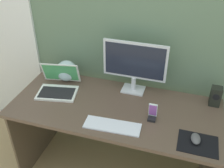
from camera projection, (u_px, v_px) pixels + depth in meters
The scene contains 10 objects.
wall_back at pixel (131, 23), 2.06m from camera, with size 6.00×0.04×2.50m, color #5F785D.
desk at pixel (114, 122), 2.07m from camera, with size 1.57×0.68×0.75m.
monitor at pixel (135, 64), 2.04m from camera, with size 0.50×0.14×0.42m.
speaker_right at pixel (215, 96), 1.97m from camera, with size 0.08×0.08×0.15m.
laptop at pixel (58, 86), 2.15m from camera, with size 0.36×0.34×0.21m.
fishbowl at pixel (67, 71), 2.27m from camera, with size 0.18×0.18×0.18m, color silver.
keyboard_external at pixel (112, 126), 1.81m from camera, with size 0.39×0.13×0.01m, color white.
mousepad at pixel (198, 144), 1.67m from camera, with size 0.25×0.20×0.00m, color black.
mouse at pixel (196, 139), 1.68m from camera, with size 0.06×0.10×0.04m, color #514F51.
phone_in_dock at pixel (152, 114), 1.84m from camera, with size 0.06×0.06×0.14m.
Camera 1 is at (0.45, -1.50, 1.99)m, focal length 42.53 mm.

